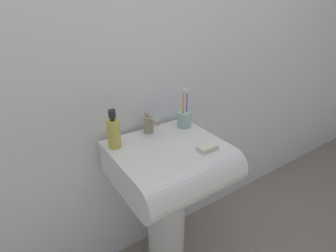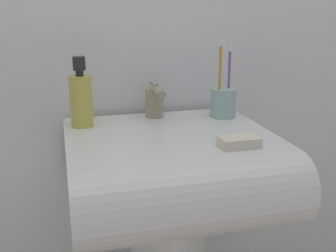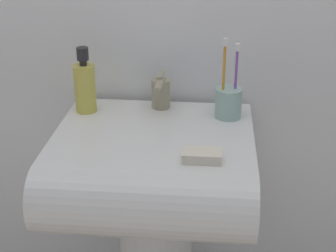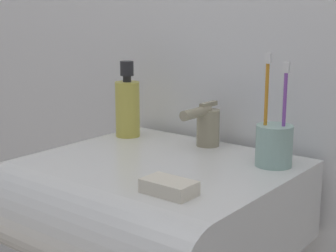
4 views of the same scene
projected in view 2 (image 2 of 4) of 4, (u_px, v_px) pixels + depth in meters
The scene contains 5 objects.
sink_basin at pixel (174, 172), 1.02m from camera, with size 0.51×0.49×0.17m.
faucet at pixel (155, 100), 1.18m from camera, with size 0.05×0.12×0.10m.
toothbrush_cup at pixel (223, 101), 1.19m from camera, with size 0.07×0.07×0.22m.
soap_bottle at pixel (81, 98), 1.09m from camera, with size 0.06×0.06×0.18m.
bar_soap at pixel (239, 142), 0.94m from camera, with size 0.09×0.05×0.02m, color silver.
Camera 2 is at (-0.25, -0.97, 1.12)m, focal length 45.00 mm.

